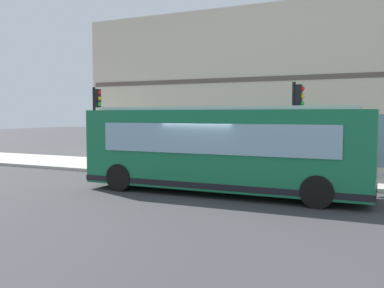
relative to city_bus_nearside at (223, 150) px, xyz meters
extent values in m
plane|color=#38383A|center=(-0.22, 0.46, -1.55)|extent=(120.00, 120.00, 0.00)
cube|color=#B2ADA3|center=(4.62, 0.46, -1.48)|extent=(4.49, 40.00, 0.15)
cube|color=beige|center=(10.47, 0.46, 2.60)|extent=(7.20, 21.27, 8.30)
cube|color=brown|center=(7.01, 0.46, 3.01)|extent=(0.36, 20.85, 0.24)
cube|color=slate|center=(6.91, 0.46, 0.05)|extent=(0.12, 14.89, 2.40)
cube|color=#197247|center=(0.00, -0.02, 0.05)|extent=(2.68, 10.04, 2.70)
cube|color=silver|center=(0.00, -0.02, 1.46)|extent=(2.28, 9.04, 0.12)
cube|color=#8CB2C6|center=(-0.09, 4.96, 0.50)|extent=(2.20, 0.12, 1.20)
cube|color=#8CB2C6|center=(1.27, 0.01, 0.45)|extent=(0.20, 8.20, 1.00)
cube|color=#8CB2C6|center=(-1.27, -0.04, 0.45)|extent=(0.20, 8.20, 1.00)
cube|color=black|center=(0.00, -0.02, -1.12)|extent=(2.72, 10.08, 0.20)
cylinder|color=black|center=(1.09, 3.60, -1.05)|extent=(0.32, 1.01, 1.00)
cylinder|color=black|center=(-1.21, 3.56, -1.05)|extent=(0.32, 1.01, 1.00)
cylinder|color=black|center=(1.21, -3.39, -1.05)|extent=(0.32, 1.01, 1.00)
cylinder|color=black|center=(-1.09, -3.43, -1.05)|extent=(0.32, 1.01, 1.00)
cylinder|color=black|center=(2.74, -1.88, 0.55)|extent=(0.14, 0.14, 3.90)
cube|color=black|center=(2.74, -2.07, 1.95)|extent=(0.32, 0.24, 0.90)
sphere|color=red|center=(2.74, -2.20, 2.23)|extent=(0.20, 0.20, 0.20)
sphere|color=yellow|center=(2.74, -2.20, 1.95)|extent=(0.20, 0.20, 0.20)
sphere|color=green|center=(2.74, -2.20, 1.67)|extent=(0.20, 0.20, 0.20)
cylinder|color=black|center=(3.05, 8.03, 0.59)|extent=(0.14, 0.14, 3.99)
cube|color=black|center=(3.05, 7.84, 2.03)|extent=(0.32, 0.24, 0.90)
sphere|color=red|center=(3.05, 7.71, 2.31)|extent=(0.20, 0.20, 0.20)
sphere|color=yellow|center=(3.05, 7.71, 2.03)|extent=(0.20, 0.20, 0.20)
sphere|color=green|center=(3.05, 7.71, 1.75)|extent=(0.20, 0.20, 0.20)
cylinder|color=yellow|center=(5.31, 1.03, -1.13)|extent=(0.24, 0.24, 0.55)
sphere|color=yellow|center=(5.31, 1.03, -0.77)|extent=(0.22, 0.22, 0.22)
cylinder|color=yellow|center=(5.31, 0.86, -1.08)|extent=(0.10, 0.12, 0.10)
cylinder|color=yellow|center=(5.48, 1.03, -1.08)|extent=(0.12, 0.10, 0.10)
cylinder|color=#3F8C4C|center=(3.78, 7.08, -1.01)|extent=(0.14, 0.14, 0.79)
cylinder|color=#3F8C4C|center=(3.90, 6.95, -1.01)|extent=(0.14, 0.14, 0.79)
cylinder|color=#99994C|center=(3.84, 7.01, -0.30)|extent=(0.32, 0.32, 0.63)
sphere|color=brown|center=(3.84, 7.01, 0.13)|extent=(0.21, 0.21, 0.21)
cylinder|color=black|center=(5.77, -2.80, -0.98)|extent=(0.14, 0.14, 0.84)
cylinder|color=black|center=(5.90, -2.93, -0.98)|extent=(0.14, 0.14, 0.84)
cylinder|color=#B23338|center=(5.83, -2.87, -0.23)|extent=(0.32, 0.32, 0.67)
sphere|color=beige|center=(5.83, -2.87, 0.22)|extent=(0.23, 0.23, 0.23)
cylinder|color=#3359A5|center=(5.31, 6.19, -0.96)|extent=(0.14, 0.14, 0.88)
cylinder|color=#3359A5|center=(5.31, 6.01, -0.96)|extent=(0.14, 0.14, 0.88)
cylinder|color=gold|center=(5.31, 6.10, -0.17)|extent=(0.32, 0.32, 0.70)
sphere|color=tan|center=(5.31, 6.10, 0.29)|extent=(0.24, 0.24, 0.24)
cylinder|color=#8C3F8C|center=(5.84, -0.32, -1.03)|extent=(0.14, 0.14, 0.75)
cylinder|color=#8C3F8C|center=(5.91, -0.15, -1.03)|extent=(0.14, 0.14, 0.75)
cylinder|color=#3359A5|center=(5.87, -0.24, -0.36)|extent=(0.32, 0.32, 0.59)
sphere|color=#9E704C|center=(5.87, -0.24, 0.04)|extent=(0.20, 0.20, 0.20)
cube|color=#197233|center=(4.21, 5.64, -0.95)|extent=(0.44, 0.40, 0.90)
cube|color=#8CB2C6|center=(4.21, 5.43, -0.77)|extent=(0.35, 0.03, 0.30)
camera|label=1|loc=(-14.05, -5.43, 1.26)|focal=39.90mm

